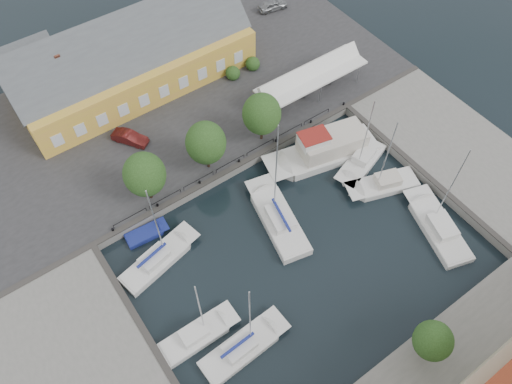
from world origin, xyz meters
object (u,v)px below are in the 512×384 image
Objects in this scene: east_boat_b at (383,185)px; east_boat_c at (438,228)px; tent_canopy at (312,76)px; launch_nw at (146,234)px; car_silver at (273,5)px; trawler at (326,150)px; car_red at (130,138)px; west_boat_a at (159,260)px; warehouse at (128,62)px; west_boat_c at (198,335)px; center_sailboat at (278,220)px; west_boat_d at (243,348)px; east_boat_a at (361,163)px.

east_boat_c is at bearing -84.04° from east_boat_b.
tent_canopy is 3.12× the size of launch_nw.
car_silver is 26.44m from trawler.
car_red is (-21.21, 5.56, -2.01)m from tent_canopy.
car_silver is 40.83m from west_boat_a.
east_boat_c reaches higher than warehouse.
west_boat_c is at bearing -174.23° from east_boat_b.
west_boat_c is at bearing -95.25° from west_boat_a.
car_silver is at bearing 54.49° from center_sailboat.
warehouse reaches higher than car_silver.
center_sailboat is (-13.71, -11.96, -3.32)m from tent_canopy.
tent_canopy is 1.01× the size of center_sailboat.
tent_canopy is at bearing -49.34° from car_red.
west_boat_c is at bearing -157.31° from trawler.
west_boat_d is (-10.33, -8.68, -0.09)m from center_sailboat.
west_boat_a is (-9.23, -22.78, -4.16)m from warehouse.
launch_nw is at bearing -167.66° from tent_canopy.
car_red is 0.41× the size of west_boat_c.
car_silver is 0.41× the size of west_boat_c.
west_boat_d is (-30.39, -36.80, -1.43)m from car_silver.
car_silver is at bearing -13.63° from car_red.
east_boat_b is at bearing -92.50° from east_boat_a.
warehouse is at bearing 117.06° from east_boat_b.
launch_nw is (-31.75, -21.72, -1.62)m from car_silver.
east_boat_b is at bearing -81.35° from car_red.
west_boat_c is (-25.46, 4.56, 0.00)m from east_boat_c.
east_boat_c is 22.92m from west_boat_d.
tent_canopy is 32.00m from west_boat_c.
tent_canopy reaches higher than car_silver.
west_boat_c is (-10.01, -31.30, -4.17)m from warehouse.
east_boat_b is 25.31m from launch_nw.
west_boat_c is at bearing 128.76° from west_boat_d.
trawler is (9.50, 3.89, 0.65)m from center_sailboat.
west_boat_a is 11.86m from west_boat_d.
trawler is 21.35m from launch_nw.
trawler is 4.10m from east_boat_a.
west_boat_a is (-23.94, 6.02, 0.01)m from east_boat_b.
warehouse is 2.06× the size of center_sailboat.
trawler is (-4.21, -8.07, -2.67)m from tent_canopy.
tent_canopy is 1.22× the size of west_boat_a.
east_boat_b reaches higher than car_red.
car_red is at bearing 72.33° from west_boat_a.
east_boat_a is 2.41× the size of launch_nw.
east_boat_a is at bearing 87.50° from east_boat_b.
east_boat_a is at bearing -75.43° from car_red.
west_boat_d is at bearing 176.61° from east_boat_c.
west_boat_d is 2.53× the size of launch_nw.
west_boat_d reaches higher than launch_nw.
west_boat_c reaches higher than launch_nw.
west_boat_a is 3.39m from launch_nw.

